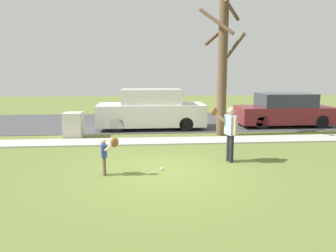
# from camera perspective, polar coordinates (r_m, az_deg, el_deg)

# --- Properties ---
(ground_plane) EXTENTS (48.00, 48.00, 0.00)m
(ground_plane) POSITION_cam_1_polar(r_m,az_deg,el_deg) (12.15, -1.82, -2.99)
(ground_plane) COLOR olive
(sidewalk_strip) EXTENTS (36.00, 1.20, 0.06)m
(sidewalk_strip) POSITION_cam_1_polar(r_m,az_deg,el_deg) (12.25, -1.84, -2.75)
(sidewalk_strip) COLOR #B2B2AD
(sidewalk_strip) RESTS_ON ground
(road_surface) EXTENTS (36.00, 6.80, 0.02)m
(road_surface) POSITION_cam_1_polar(r_m,az_deg,el_deg) (17.16, -2.66, 0.80)
(road_surface) COLOR #424244
(road_surface) RESTS_ON ground
(person_adult) EXTENTS (0.78, 0.58, 1.67)m
(person_adult) POSITION_cam_1_polar(r_m,az_deg,el_deg) (9.55, 11.02, -0.41)
(person_adult) COLOR black
(person_adult) RESTS_ON ground
(person_child) EXTENTS (0.51, 0.34, 1.03)m
(person_child) POSITION_cam_1_polar(r_m,az_deg,el_deg) (8.35, -11.03, -4.39)
(person_child) COLOR brown
(person_child) RESTS_ON ground
(baseball) EXTENTS (0.07, 0.07, 0.07)m
(baseball) POSITION_cam_1_polar(r_m,az_deg,el_deg) (8.79, -1.13, -7.77)
(baseball) COLOR white
(baseball) RESTS_ON ground
(utility_cabinet) EXTENTS (0.73, 0.78, 1.04)m
(utility_cabinet) POSITION_cam_1_polar(r_m,az_deg,el_deg) (13.54, -16.79, 0.16)
(utility_cabinet) COLOR beige
(utility_cabinet) RESTS_ON ground
(street_tree_near) EXTENTS (1.85, 1.89, 5.73)m
(street_tree_near) POSITION_cam_1_polar(r_m,az_deg,el_deg) (13.49, 9.88, 11.11)
(street_tree_near) COLOR brown
(street_tree_near) RESTS_ON ground
(parked_van_white) EXTENTS (5.00, 1.95, 1.88)m
(parked_van_white) POSITION_cam_1_polar(r_m,az_deg,el_deg) (14.92, -3.05, 2.91)
(parked_van_white) COLOR silver
(parked_van_white) RESTS_ON road_surface
(parked_suv_maroon) EXTENTS (4.70, 1.90, 1.63)m
(parked_suv_maroon) POSITION_cam_1_polar(r_m,az_deg,el_deg) (16.68, 20.40, 2.65)
(parked_suv_maroon) COLOR maroon
(parked_suv_maroon) RESTS_ON road_surface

